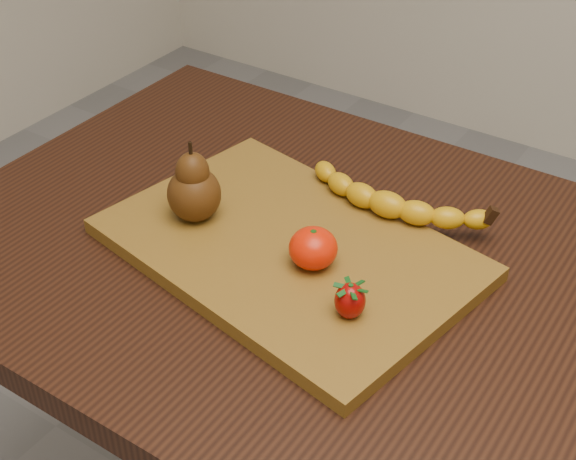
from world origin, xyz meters
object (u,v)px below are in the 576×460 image
Objects in this scene: cutting_board at (288,249)px; pear at (193,181)px; mandarin at (313,248)px; table at (316,312)px.

pear is at bearing -161.40° from cutting_board.
mandarin is at bearing -11.15° from cutting_board.
mandarin is at bearing -0.32° from pear.
pear is 0.18m from mandarin.
pear is 1.85× the size of mandarin.
mandarin is (0.02, -0.04, 0.14)m from table.
mandarin is (0.18, -0.00, -0.03)m from pear.
cutting_board is 4.13× the size of pear.
table is 0.11m from cutting_board.
mandarin is (0.05, -0.02, 0.04)m from cutting_board.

